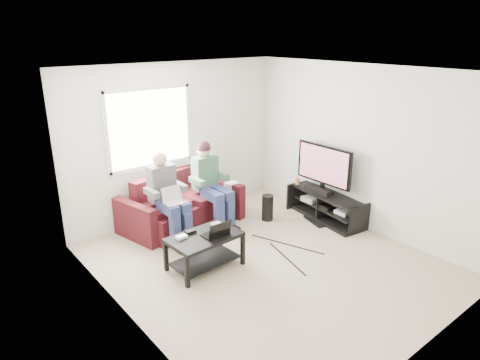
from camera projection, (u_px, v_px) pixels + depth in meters
The scene contains 26 objects.
floor at pixel (266, 263), 5.96m from camera, with size 4.50×4.50×0.00m, color tan.
ceiling at pixel (271, 71), 5.10m from camera, with size 4.50×4.50×0.00m, color white.
wall_back at pixel (177, 141), 7.17m from camera, with size 4.50×4.50×0.00m, color silver.
wall_front at pixel (437, 235), 3.88m from camera, with size 4.50×4.50×0.00m, color silver.
wall_left at pixel (124, 214), 4.33m from camera, with size 4.50×4.50×0.00m, color silver.
wall_right at pixel (362, 149), 6.72m from camera, with size 4.50×4.50×0.00m, color silver.
window at pixel (150, 128), 6.76m from camera, with size 1.48×0.04×1.28m.
sofa at pixel (180, 207), 7.03m from camera, with size 2.00×1.16×0.86m.
person_left at pixel (167, 194), 6.41m from camera, with size 0.40×0.71×1.35m.
person_right at pixel (210, 179), 6.88m from camera, with size 0.40×0.71×1.40m.
laptop_silver at pixel (175, 199), 6.27m from camera, with size 0.32×0.22×0.24m, color silver, non-canonical shape.
coffee_table at pixel (205, 244), 5.73m from camera, with size 0.99×0.63×0.48m.
laptop_black at pixel (215, 227), 5.66m from camera, with size 0.34×0.24×0.24m, color black, non-canonical shape.
controller_a at pixel (181, 237), 5.60m from camera, with size 0.14×0.09×0.04m, color silver.
controller_b at pixel (190, 232), 5.75m from camera, with size 0.14×0.09×0.04m, color black.
controller_c at pixel (216, 224), 5.97m from camera, with size 0.14×0.09×0.04m, color gray.
tv_stand at pixel (326, 208), 7.27m from camera, with size 0.61×1.47×0.47m.
tv at pixel (324, 166), 7.10m from camera, with size 0.12×1.10×0.81m.
soundbar at pixel (318, 191), 7.17m from camera, with size 0.12×0.50×0.10m, color black.
drink_cup at pixel (297, 181), 7.59m from camera, with size 0.08×0.08×0.12m, color #9C6E43.
console_white at pixel (345, 211), 6.95m from camera, with size 0.30×0.22×0.06m, color silver.
console_grey at pixel (313, 198), 7.46m from camera, with size 0.34×0.26×0.08m, color gray.
console_black at pixel (328, 204), 7.21m from camera, with size 0.38×0.30×0.07m, color black.
subwoofer at pixel (268, 208), 7.24m from camera, with size 0.19×0.19×0.44m, color black.
keyboard_floor at pixel (315, 221), 7.22m from camera, with size 0.16×0.48×0.03m, color black.
end_table at pixel (232, 201), 7.39m from camera, with size 0.34×0.34×0.61m.
Camera 1 is at (-3.59, -3.83, 3.05)m, focal length 32.00 mm.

